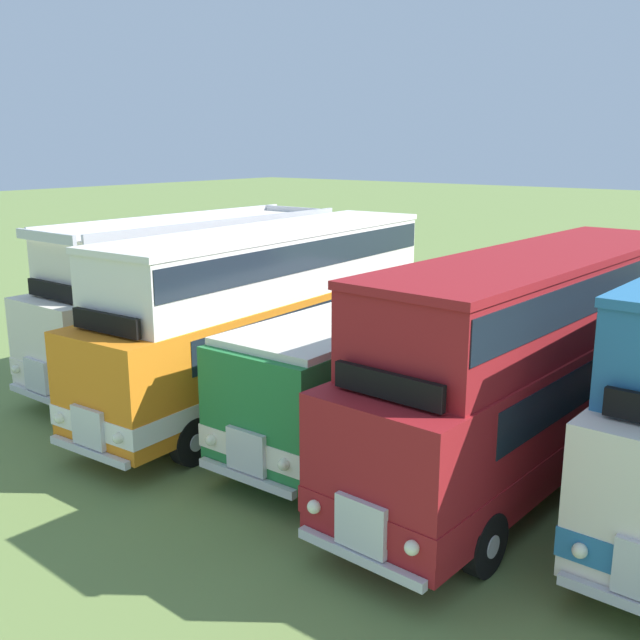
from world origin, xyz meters
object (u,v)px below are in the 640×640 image
Objects in this scene: bus_second_in_row at (273,307)px; bus_third_in_row at (393,356)px; bus_first_in_row at (198,291)px; bus_fourth_in_row at (536,354)px.

bus_second_in_row is 3.58m from bus_third_in_row.
bus_first_in_row reaches higher than bus_third_in_row.
bus_third_in_row is (3.49, 0.26, -0.72)m from bus_second_in_row.
bus_third_in_row is at bearing 4.25° from bus_second_in_row.
bus_first_in_row is at bearing 176.82° from bus_third_in_row.
bus_third_in_row is (6.97, -0.39, -0.61)m from bus_first_in_row.
bus_first_in_row is 7.01m from bus_third_in_row.
bus_third_in_row is at bearing -3.18° from bus_first_in_row.
bus_fourth_in_row is at bearing -3.66° from bus_first_in_row.
bus_first_in_row reaches higher than bus_fourth_in_row.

